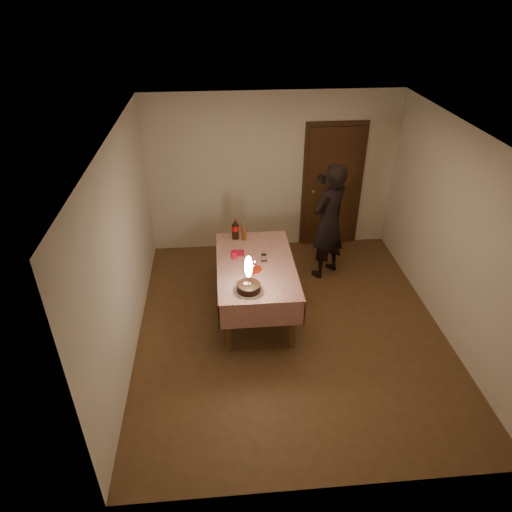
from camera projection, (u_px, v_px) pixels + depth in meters
name	position (u px, v px, depth m)	size (l,w,h in m)	color
ground	(290.00, 328.00, 6.11)	(4.00, 4.50, 0.01)	brown
room_shell	(297.00, 214.00, 5.31)	(4.04, 4.54, 2.62)	beige
dining_table	(256.00, 270.00, 6.04)	(1.02, 1.72, 0.80)	brown
birthday_cake	(249.00, 283.00, 5.41)	(0.36, 0.36, 0.49)	white
red_plate	(253.00, 269.00, 5.86)	(0.22, 0.22, 0.01)	#AD1E0C
red_cup	(234.00, 255.00, 6.07)	(0.08, 0.08, 0.10)	red
clear_cup	(264.00, 258.00, 6.02)	(0.07, 0.07, 0.09)	white
napkin_stack	(239.00, 253.00, 6.19)	(0.15, 0.15, 0.02)	#AD132C
cola_bottle	(235.00, 229.00, 6.48)	(0.10, 0.10, 0.32)	black
amber_bottle_left	(244.00, 232.00, 6.46)	(0.06, 0.06, 0.25)	#602B10
photographer	(328.00, 222.00, 6.78)	(0.78, 0.74, 1.80)	black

